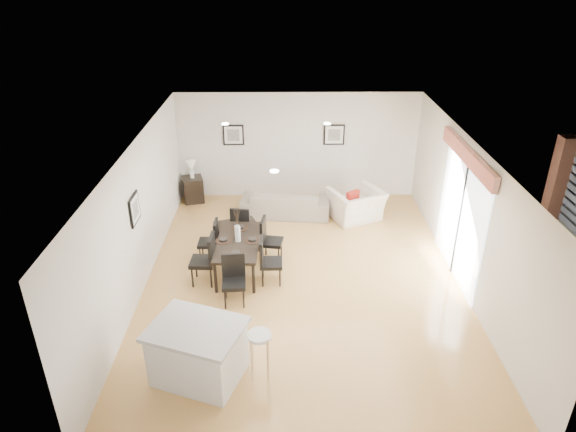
{
  "coord_description": "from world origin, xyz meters",
  "views": [
    {
      "loc": [
        -0.36,
        -8.28,
        5.58
      ],
      "look_at": [
        -0.28,
        0.4,
        1.2
      ],
      "focal_mm": 32.0,
      "sensor_mm": 36.0,
      "label": 1
    }
  ],
  "objects_px": {
    "dining_chair_enear": "(267,258)",
    "dining_chair_head": "(234,276)",
    "dining_chair_wnear": "(207,257)",
    "dining_chair_efar": "(268,237)",
    "kitchen_island": "(198,352)",
    "dining_chair_foot": "(241,224)",
    "bar_stool": "(259,340)",
    "dining_chair_wfar": "(212,239)",
    "coffee_table": "(236,231)",
    "sofa": "(285,203)",
    "armchair": "(356,205)",
    "side_table": "(193,189)",
    "dining_table": "(238,244)"
  },
  "relations": [
    {
      "from": "kitchen_island",
      "to": "bar_stool",
      "type": "relative_size",
      "value": 2.01
    },
    {
      "from": "dining_chair_head",
      "to": "kitchen_island",
      "type": "bearing_deg",
      "value": -104.73
    },
    {
      "from": "dining_chair_enear",
      "to": "dining_chair_wfar",
      "type": "bearing_deg",
      "value": 54.03
    },
    {
      "from": "armchair",
      "to": "coffee_table",
      "type": "bearing_deg",
      "value": -6.19
    },
    {
      "from": "bar_stool",
      "to": "sofa",
      "type": "bearing_deg",
      "value": 85.8
    },
    {
      "from": "coffee_table",
      "to": "sofa",
      "type": "bearing_deg",
      "value": 27.57
    },
    {
      "from": "coffee_table",
      "to": "dining_chair_head",
      "type": "bearing_deg",
      "value": -105.03
    },
    {
      "from": "dining_chair_wnear",
      "to": "dining_chair_head",
      "type": "xyz_separation_m",
      "value": [
        0.55,
        -0.59,
        -0.05
      ]
    },
    {
      "from": "dining_chair_enear",
      "to": "dining_chair_efar",
      "type": "distance_m",
      "value": 0.82
    },
    {
      "from": "dining_chair_wnear",
      "to": "bar_stool",
      "type": "height_order",
      "value": "dining_chair_wnear"
    },
    {
      "from": "dining_chair_foot",
      "to": "side_table",
      "type": "xyz_separation_m",
      "value": [
        -1.39,
        2.28,
        -0.19
      ]
    },
    {
      "from": "armchair",
      "to": "kitchen_island",
      "type": "height_order",
      "value": "kitchen_island"
    },
    {
      "from": "dining_chair_enear",
      "to": "dining_chair_foot",
      "type": "xyz_separation_m",
      "value": [
        -0.58,
        1.41,
        -0.01
      ]
    },
    {
      "from": "dining_chair_head",
      "to": "side_table",
      "type": "bearing_deg",
      "value": 104.26
    },
    {
      "from": "dining_table",
      "to": "sofa",
      "type": "bearing_deg",
      "value": 71.18
    },
    {
      "from": "dining_chair_wfar",
      "to": "kitchen_island",
      "type": "xyz_separation_m",
      "value": [
        0.2,
        -3.29,
        -0.04
      ]
    },
    {
      "from": "sofa",
      "to": "coffee_table",
      "type": "distance_m",
      "value": 1.6
    },
    {
      "from": "dining_chair_wnear",
      "to": "dining_chair_head",
      "type": "relative_size",
      "value": 1.09
    },
    {
      "from": "dining_chair_head",
      "to": "armchair",
      "type": "bearing_deg",
      "value": 47.38
    },
    {
      "from": "dining_chair_enear",
      "to": "bar_stool",
      "type": "height_order",
      "value": "dining_chair_enear"
    },
    {
      "from": "kitchen_island",
      "to": "dining_chair_wfar",
      "type": "bearing_deg",
      "value": 113.54
    },
    {
      "from": "armchair",
      "to": "dining_chair_wfar",
      "type": "distance_m",
      "value": 3.67
    },
    {
      "from": "dining_chair_enear",
      "to": "side_table",
      "type": "relative_size",
      "value": 1.45
    },
    {
      "from": "bar_stool",
      "to": "dining_table",
      "type": "bearing_deg",
      "value": 100.42
    },
    {
      "from": "sofa",
      "to": "armchair",
      "type": "height_order",
      "value": "armchair"
    },
    {
      "from": "dining_chair_efar",
      "to": "bar_stool",
      "type": "relative_size",
      "value": 1.19
    },
    {
      "from": "armchair",
      "to": "kitchen_island",
      "type": "xyz_separation_m",
      "value": [
        -2.96,
        -5.13,
        0.09
      ]
    },
    {
      "from": "coffee_table",
      "to": "side_table",
      "type": "distance_m",
      "value": 2.32
    },
    {
      "from": "dining_table",
      "to": "side_table",
      "type": "xyz_separation_m",
      "value": [
        -1.41,
        3.28,
        -0.29
      ]
    },
    {
      "from": "dining_chair_efar",
      "to": "dining_table",
      "type": "bearing_deg",
      "value": 135.34
    },
    {
      "from": "armchair",
      "to": "dining_chair_efar",
      "type": "relative_size",
      "value": 1.23
    },
    {
      "from": "dining_chair_wfar",
      "to": "dining_chair_efar",
      "type": "bearing_deg",
      "value": 91.4
    },
    {
      "from": "dining_chair_foot",
      "to": "armchair",
      "type": "bearing_deg",
      "value": -144.67
    },
    {
      "from": "dining_chair_enear",
      "to": "dining_chair_head",
      "type": "bearing_deg",
      "value": 135.51
    },
    {
      "from": "dining_chair_wfar",
      "to": "dining_chair_efar",
      "type": "height_order",
      "value": "dining_chair_efar"
    },
    {
      "from": "sofa",
      "to": "bar_stool",
      "type": "distance_m",
      "value": 5.39
    },
    {
      "from": "armchair",
      "to": "bar_stool",
      "type": "xyz_separation_m",
      "value": [
        -2.07,
        -5.13,
        0.3
      ]
    },
    {
      "from": "sofa",
      "to": "side_table",
      "type": "bearing_deg",
      "value": -14.18
    },
    {
      "from": "dining_chair_head",
      "to": "kitchen_island",
      "type": "xyz_separation_m",
      "value": [
        -0.36,
        -1.89,
        -0.06
      ]
    },
    {
      "from": "dining_chair_wnear",
      "to": "dining_chair_efar",
      "type": "height_order",
      "value": "dining_chair_wnear"
    },
    {
      "from": "dining_table",
      "to": "dining_chair_efar",
      "type": "distance_m",
      "value": 0.71
    },
    {
      "from": "sofa",
      "to": "dining_chair_head",
      "type": "relative_size",
      "value": 2.27
    },
    {
      "from": "dining_chair_enear",
      "to": "dining_chair_foot",
      "type": "bearing_deg",
      "value": 21.89
    },
    {
      "from": "kitchen_island",
      "to": "armchair",
      "type": "bearing_deg",
      "value": 79.97
    },
    {
      "from": "dining_chair_enear",
      "to": "dining_chair_efar",
      "type": "relative_size",
      "value": 1.01
    },
    {
      "from": "dining_chair_head",
      "to": "coffee_table",
      "type": "relative_size",
      "value": 1.03
    },
    {
      "from": "dining_chair_head",
      "to": "dining_chair_foot",
      "type": "distance_m",
      "value": 2.0
    },
    {
      "from": "dining_chair_efar",
      "to": "dining_chair_foot",
      "type": "distance_m",
      "value": 0.82
    },
    {
      "from": "dining_chair_enear",
      "to": "kitchen_island",
      "type": "distance_m",
      "value": 2.65
    },
    {
      "from": "dining_chair_enear",
      "to": "bar_stool",
      "type": "relative_size",
      "value": 1.2
    }
  ]
}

